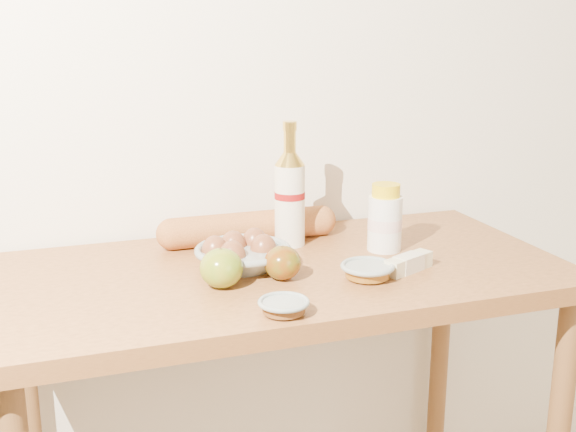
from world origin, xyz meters
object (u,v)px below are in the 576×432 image
object	(u,v)px
bourbon_bottle	(290,196)
cream_bottle	(385,220)
baguette	(249,227)
egg_bowl	(242,254)
table	(284,320)

from	to	relation	value
bourbon_bottle	cream_bottle	size ratio (longest dim) A/B	1.87
cream_bottle	baguette	distance (m)	0.32
bourbon_bottle	egg_bowl	distance (m)	0.21
baguette	bourbon_bottle	bearing A→B (deg)	-31.53
bourbon_bottle	baguette	world-z (taller)	bourbon_bottle
bourbon_bottle	egg_bowl	size ratio (longest dim) A/B	1.12
table	cream_bottle	bearing A→B (deg)	8.48
bourbon_bottle	cream_bottle	world-z (taller)	bourbon_bottle
egg_bowl	cream_bottle	bearing A→B (deg)	2.32
table	egg_bowl	size ratio (longest dim) A/B	4.65
table	baguette	xyz separation A→B (m)	(-0.02, 0.20, 0.16)
table	baguette	bearing A→B (deg)	95.99
egg_bowl	baguette	size ratio (longest dim) A/B	0.59
cream_bottle	baguette	bearing A→B (deg)	148.43
table	bourbon_bottle	world-z (taller)	bourbon_bottle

